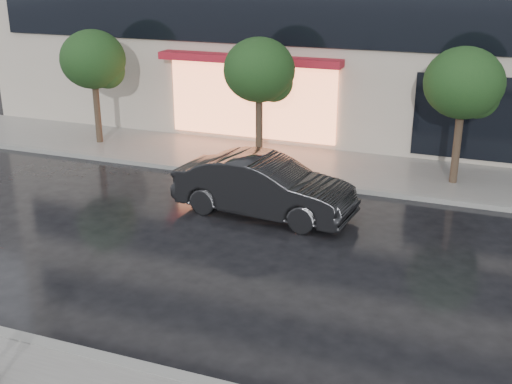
% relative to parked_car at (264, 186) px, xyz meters
% --- Properties ---
extents(ground, '(120.00, 120.00, 0.00)m').
position_rel_parked_car_xyz_m(ground, '(1.35, -6.00, -0.76)').
color(ground, black).
rests_on(ground, ground).
extents(sidewalk_far, '(60.00, 3.50, 0.12)m').
position_rel_parked_car_xyz_m(sidewalk_far, '(1.35, 4.25, -0.70)').
color(sidewalk_far, slate).
rests_on(sidewalk_far, ground).
extents(curb_near, '(60.00, 0.25, 0.14)m').
position_rel_parked_car_xyz_m(curb_near, '(1.35, -7.00, -0.69)').
color(curb_near, gray).
rests_on(curb_near, ground).
extents(curb_far, '(60.00, 0.25, 0.14)m').
position_rel_parked_car_xyz_m(curb_far, '(1.35, 2.50, -0.69)').
color(curb_far, gray).
rests_on(curb_far, ground).
extents(tree_far_west, '(2.20, 2.20, 3.99)m').
position_rel_parked_car_xyz_m(tree_far_west, '(-7.59, 4.03, 2.16)').
color(tree_far_west, '#33261C').
rests_on(tree_far_west, ground).
extents(tree_mid_west, '(2.20, 2.20, 3.99)m').
position_rel_parked_car_xyz_m(tree_mid_west, '(-1.59, 4.03, 2.16)').
color(tree_mid_west, '#33261C').
rests_on(tree_mid_west, ground).
extents(tree_mid_east, '(2.20, 2.20, 3.99)m').
position_rel_parked_car_xyz_m(tree_mid_east, '(4.41, 4.03, 2.16)').
color(tree_mid_east, '#33261C').
rests_on(tree_mid_east, ground).
extents(parked_car, '(4.76, 2.02, 1.53)m').
position_rel_parked_car_xyz_m(parked_car, '(0.00, 0.00, 0.00)').
color(parked_car, black).
rests_on(parked_car, ground).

